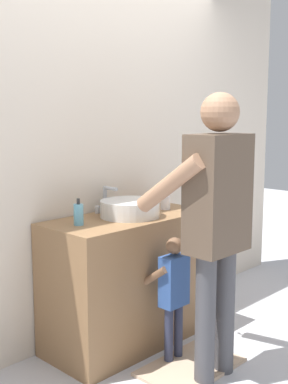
{
  "coord_description": "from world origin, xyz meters",
  "views": [
    {
      "loc": [
        -2.27,
        -2.05,
        1.55
      ],
      "look_at": [
        0.0,
        0.15,
        1.06
      ],
      "focal_mm": 46.87,
      "sensor_mm": 36.0,
      "label": 1
    }
  ],
  "objects_px": {
    "adult_parent": "(215,211)",
    "toothbrush_cup": "(165,202)",
    "child_toddler": "(173,288)",
    "soap_bottle": "(79,214)"
  },
  "relations": [
    {
      "from": "soap_bottle",
      "to": "child_toddler",
      "type": "relative_size",
      "value": 0.21
    },
    {
      "from": "toothbrush_cup",
      "to": "soap_bottle",
      "type": "bearing_deg",
      "value": 177.08
    },
    {
      "from": "child_toddler",
      "to": "adult_parent",
      "type": "height_order",
      "value": "adult_parent"
    },
    {
      "from": "soap_bottle",
      "to": "adult_parent",
      "type": "bearing_deg",
      "value": -59.97
    },
    {
      "from": "child_toddler",
      "to": "adult_parent",
      "type": "xyz_separation_m",
      "value": [
        0.02,
        -0.29,
        0.52
      ]
    },
    {
      "from": "adult_parent",
      "to": "toothbrush_cup",
      "type": "bearing_deg",
      "value": 63.6
    },
    {
      "from": "soap_bottle",
      "to": "child_toddler",
      "type": "height_order",
      "value": "soap_bottle"
    },
    {
      "from": "child_toddler",
      "to": "adult_parent",
      "type": "distance_m",
      "value": 0.6
    },
    {
      "from": "toothbrush_cup",
      "to": "child_toddler",
      "type": "xyz_separation_m",
      "value": [
        -0.36,
        -0.39,
        -0.45
      ]
    },
    {
      "from": "toothbrush_cup",
      "to": "adult_parent",
      "type": "distance_m",
      "value": 0.76
    }
  ]
}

